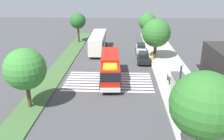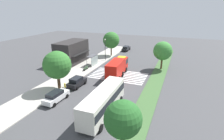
# 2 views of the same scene
# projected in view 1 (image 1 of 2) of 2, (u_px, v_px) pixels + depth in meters

# --- Properties ---
(ground_plane) EXTENTS (120.00, 120.00, 0.00)m
(ground_plane) POSITION_uv_depth(u_px,v_px,m) (109.00, 76.00, 33.94)
(ground_plane) COLOR #424244
(sidewalk) EXTENTS (60.00, 5.62, 0.14)m
(sidewalk) POSITION_uv_depth(u_px,v_px,m) (175.00, 77.00, 33.51)
(sidewalk) COLOR #ADA89E
(sidewalk) RESTS_ON ground_plane
(median_strip) EXTENTS (60.00, 3.00, 0.14)m
(median_strip) POSITION_uv_depth(u_px,v_px,m) (55.00, 75.00, 34.27)
(median_strip) COLOR #3D6033
(median_strip) RESTS_ON ground_plane
(crosswalk) EXTENTS (6.75, 11.91, 0.01)m
(crosswalk) POSITION_uv_depth(u_px,v_px,m) (109.00, 81.00, 32.20)
(crosswalk) COLOR silver
(crosswalk) RESTS_ON ground_plane
(fire_truck) EXTENTS (9.70, 3.14, 3.58)m
(fire_truck) POSITION_uv_depth(u_px,v_px,m) (110.00, 68.00, 31.56)
(fire_truck) COLOR red
(fire_truck) RESTS_ON ground_plane
(parked_car_west) EXTENTS (4.81, 2.10, 1.68)m
(parked_car_west) POSITION_uv_depth(u_px,v_px,m) (141.00, 48.00, 45.09)
(parked_car_west) COLOR silver
(parked_car_west) RESTS_ON ground_plane
(parked_car_mid) EXTENTS (4.29, 2.20, 1.78)m
(parked_car_mid) POSITION_uv_depth(u_px,v_px,m) (144.00, 58.00, 39.31)
(parked_car_mid) COLOR black
(parked_car_mid) RESTS_ON ground_plane
(transit_bus) EXTENTS (10.90, 2.92, 3.51)m
(transit_bus) POSITION_uv_depth(u_px,v_px,m) (98.00, 41.00, 45.38)
(transit_bus) COLOR silver
(transit_bus) RESTS_ON ground_plane
(bus_stop_shelter) EXTENTS (3.50, 1.40, 2.46)m
(bus_stop_shelter) POSITION_uv_depth(u_px,v_px,m) (177.00, 82.00, 27.22)
(bus_stop_shelter) COLOR #4C4C51
(bus_stop_shelter) RESTS_ON sidewalk
(bench_near_shelter) EXTENTS (1.60, 0.50, 0.90)m
(bench_near_shelter) POSITION_uv_depth(u_px,v_px,m) (169.00, 79.00, 31.42)
(bench_near_shelter) COLOR #2D472D
(bench_near_shelter) RESTS_ON sidewalk
(street_lamp) EXTENTS (0.36, 0.36, 5.90)m
(street_lamp) POSITION_uv_depth(u_px,v_px,m) (179.00, 87.00, 21.83)
(street_lamp) COLOR #2D2D30
(street_lamp) RESTS_ON sidewalk
(sidewalk_tree_far_west) EXTENTS (4.15, 4.15, 6.08)m
(sidewalk_tree_far_west) POSITION_uv_depth(u_px,v_px,m) (148.00, 22.00, 54.37)
(sidewalk_tree_far_west) COLOR #47301E
(sidewalk_tree_far_west) RESTS_ON sidewalk
(sidewalk_tree_west) EXTENTS (4.92, 4.92, 6.99)m
(sidewalk_tree_west) POSITION_uv_depth(u_px,v_px,m) (156.00, 33.00, 40.12)
(sidewalk_tree_west) COLOR #47301E
(sidewalk_tree_west) RESTS_ON sidewalk
(sidewalk_tree_east) EXTENTS (4.89, 4.89, 7.08)m
(sidewalk_tree_east) POSITION_uv_depth(u_px,v_px,m) (204.00, 105.00, 16.32)
(sidewalk_tree_east) COLOR #513823
(sidewalk_tree_east) RESTS_ON sidewalk
(median_tree_far_west) EXTENTS (3.48, 3.48, 6.50)m
(median_tree_far_west) POSITION_uv_depth(u_px,v_px,m) (78.00, 21.00, 51.33)
(median_tree_far_west) COLOR #47301E
(median_tree_far_west) RESTS_ON median_strip
(median_tree_west) EXTENTS (4.35, 4.35, 6.54)m
(median_tree_west) POSITION_uv_depth(u_px,v_px,m) (25.00, 69.00, 23.86)
(median_tree_west) COLOR #513823
(median_tree_west) RESTS_ON median_strip
(fire_hydrant) EXTENTS (0.28, 0.28, 0.70)m
(fire_hydrant) POSITION_uv_depth(u_px,v_px,m) (152.00, 58.00, 40.71)
(fire_hydrant) COLOR gold
(fire_hydrant) RESTS_ON sidewalk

